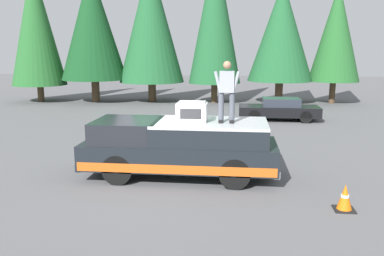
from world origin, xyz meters
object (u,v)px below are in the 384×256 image
parked_car_black (279,109)px  pickup_truck (180,147)px  compressor_unit (192,112)px  person_on_truck_bed (227,90)px  traffic_cone (345,198)px

parked_car_black → pickup_truck: bearing=159.0°
pickup_truck → compressor_unit: bearing=-93.6°
person_on_truck_bed → parked_car_black: bearing=-13.9°
compressor_unit → pickup_truck: bearing=86.4°
compressor_unit → person_on_truck_bed: person_on_truck_bed is taller
person_on_truck_bed → traffic_cone: (-1.92, -2.80, -2.26)m
pickup_truck → parked_car_black: (9.87, -3.79, -0.29)m
compressor_unit → traffic_cone: compressor_unit is taller
traffic_cone → compressor_unit: bearing=62.0°
compressor_unit → parked_car_black: (9.89, -3.44, -1.35)m
compressor_unit → person_on_truck_bed: size_ratio=0.50×
pickup_truck → compressor_unit: compressor_unit is taller
compressor_unit → person_on_truck_bed: bearing=-95.4°
person_on_truck_bed → parked_car_black: (9.98, -2.47, -1.97)m
pickup_truck → person_on_truck_bed: person_on_truck_bed is taller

